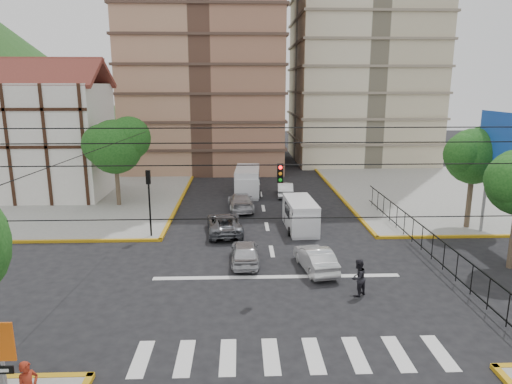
{
  "coord_description": "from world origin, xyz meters",
  "views": [
    {
      "loc": [
        -1.9,
        -21.12,
        9.84
      ],
      "look_at": [
        -1.01,
        3.81,
        4.0
      ],
      "focal_mm": 32.0,
      "sensor_mm": 36.0,
      "label": 1
    }
  ],
  "objects_px": {
    "car_silver_front_left": "(245,252)",
    "car_white_front_right": "(315,259)",
    "pedestrian_crosswalk": "(358,278)",
    "van_right_lane": "(301,216)",
    "district_sign": "(0,351)",
    "van_left_lane": "(248,182)",
    "traffic_light_nw": "(149,192)"
  },
  "relations": [
    {
      "from": "traffic_light_nw",
      "to": "car_white_front_right",
      "type": "height_order",
      "value": "traffic_light_nw"
    },
    {
      "from": "van_left_lane",
      "to": "car_white_front_right",
      "type": "xyz_separation_m",
      "value": [
        3.38,
        -17.77,
        -0.52
      ]
    },
    {
      "from": "van_left_lane",
      "to": "car_white_front_right",
      "type": "bearing_deg",
      "value": -76.14
    },
    {
      "from": "van_right_lane",
      "to": "traffic_light_nw",
      "type": "bearing_deg",
      "value": -176.0
    },
    {
      "from": "pedestrian_crosswalk",
      "to": "van_right_lane",
      "type": "bearing_deg",
      "value": -122.54
    },
    {
      "from": "car_silver_front_left",
      "to": "pedestrian_crosswalk",
      "type": "bearing_deg",
      "value": 140.24
    },
    {
      "from": "pedestrian_crosswalk",
      "to": "van_left_lane",
      "type": "bearing_deg",
      "value": -117.25
    },
    {
      "from": "traffic_light_nw",
      "to": "van_right_lane",
      "type": "bearing_deg",
      "value": 7.08
    },
    {
      "from": "van_left_lane",
      "to": "traffic_light_nw",
      "type": "bearing_deg",
      "value": -115.61
    },
    {
      "from": "district_sign",
      "to": "pedestrian_crosswalk",
      "type": "bearing_deg",
      "value": 33.09
    },
    {
      "from": "traffic_light_nw",
      "to": "van_left_lane",
      "type": "bearing_deg",
      "value": 61.3
    },
    {
      "from": "van_right_lane",
      "to": "car_white_front_right",
      "type": "xyz_separation_m",
      "value": [
        -0.12,
        -6.99,
        -0.36
      ]
    },
    {
      "from": "traffic_light_nw",
      "to": "van_right_lane",
      "type": "relative_size",
      "value": 0.92
    },
    {
      "from": "van_left_lane",
      "to": "car_white_front_right",
      "type": "relative_size",
      "value": 1.37
    },
    {
      "from": "van_left_lane",
      "to": "car_silver_front_left",
      "type": "xyz_separation_m",
      "value": [
        -0.45,
        -16.62,
        -0.52
      ]
    },
    {
      "from": "van_right_lane",
      "to": "pedestrian_crosswalk",
      "type": "bearing_deg",
      "value": -85.17
    },
    {
      "from": "traffic_light_nw",
      "to": "pedestrian_crosswalk",
      "type": "relative_size",
      "value": 2.41
    },
    {
      "from": "district_sign",
      "to": "car_white_front_right",
      "type": "height_order",
      "value": "district_sign"
    },
    {
      "from": "district_sign",
      "to": "car_silver_front_left",
      "type": "distance_m",
      "value": 14.47
    },
    {
      "from": "traffic_light_nw",
      "to": "car_silver_front_left",
      "type": "height_order",
      "value": "traffic_light_nw"
    },
    {
      "from": "van_right_lane",
      "to": "car_silver_front_left",
      "type": "distance_m",
      "value": 7.05
    },
    {
      "from": "district_sign",
      "to": "van_right_lane",
      "type": "distance_m",
      "value": 21.43
    },
    {
      "from": "traffic_light_nw",
      "to": "van_right_lane",
      "type": "distance_m",
      "value": 10.37
    },
    {
      "from": "district_sign",
      "to": "van_left_lane",
      "type": "height_order",
      "value": "district_sign"
    },
    {
      "from": "van_left_lane",
      "to": "pedestrian_crosswalk",
      "type": "distance_m",
      "value": 21.5
    },
    {
      "from": "van_right_lane",
      "to": "car_white_front_right",
      "type": "relative_size",
      "value": 1.18
    },
    {
      "from": "district_sign",
      "to": "van_right_lane",
      "type": "bearing_deg",
      "value": 58.79
    },
    {
      "from": "pedestrian_crosswalk",
      "to": "district_sign",
      "type": "bearing_deg",
      "value": -7.36
    },
    {
      "from": "van_left_lane",
      "to": "car_silver_front_left",
      "type": "height_order",
      "value": "van_left_lane"
    },
    {
      "from": "car_silver_front_left",
      "to": "car_white_front_right",
      "type": "xyz_separation_m",
      "value": [
        3.83,
        -1.16,
        -0.0
      ]
    },
    {
      "from": "district_sign",
      "to": "car_white_front_right",
      "type": "distance_m",
      "value": 15.85
    },
    {
      "from": "district_sign",
      "to": "van_left_lane",
      "type": "distance_m",
      "value": 30.07
    }
  ]
}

